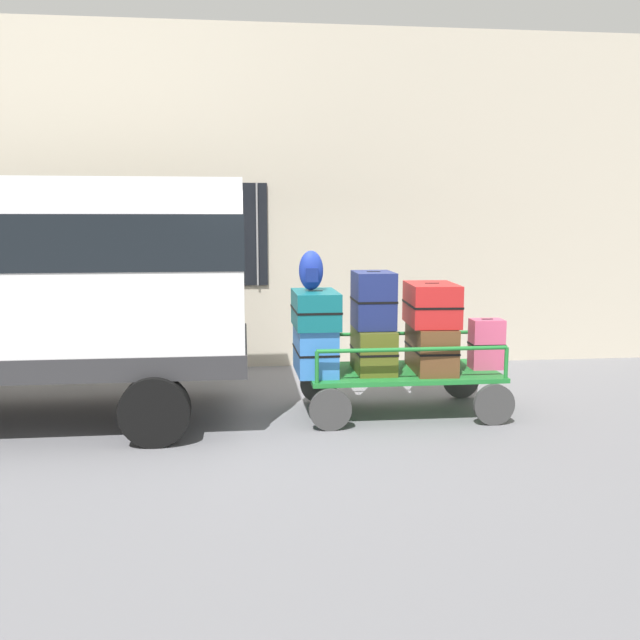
# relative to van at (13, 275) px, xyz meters

# --- Properties ---
(ground_plane) EXTENTS (40.00, 40.00, 0.00)m
(ground_plane) POSITION_rel_van_xyz_m (3.24, -0.02, -1.62)
(ground_plane) COLOR slate
(building_wall) EXTENTS (12.00, 0.38, 5.00)m
(building_wall) POSITION_rel_van_xyz_m (3.23, 2.67, 0.88)
(building_wall) COLOR #BCB29E
(building_wall) RESTS_ON ground
(van) EXTENTS (5.02, 2.21, 2.62)m
(van) POSITION_rel_van_xyz_m (0.00, 0.00, 0.00)
(van) COLOR white
(van) RESTS_ON ground
(luggage_cart) EXTENTS (2.25, 1.20, 0.50)m
(luggage_cart) POSITION_rel_van_xyz_m (4.27, -0.18, -1.22)
(luggage_cart) COLOR #1E722D
(luggage_cart) RESTS_ON ground
(cart_railing) EXTENTS (2.12, 1.07, 0.36)m
(cart_railing) POSITION_rel_van_xyz_m (4.27, -0.18, -0.82)
(cart_railing) COLOR #1E722D
(cart_railing) RESTS_ON luggage_cart
(suitcase_left_bottom) EXTENTS (0.46, 0.83, 0.53)m
(suitcase_left_bottom) POSITION_rel_van_xyz_m (3.27, -0.17, -0.86)
(suitcase_left_bottom) COLOR #3372C6
(suitcase_left_bottom) RESTS_ON luggage_cart
(suitcase_left_middle) EXTENTS (0.50, 0.83, 0.41)m
(suitcase_left_middle) POSITION_rel_van_xyz_m (3.27, -0.21, -0.39)
(suitcase_left_middle) COLOR #0F5960
(suitcase_left_middle) RESTS_ON suitcase_left_bottom
(suitcase_midleft_bottom) EXTENTS (0.44, 0.73, 0.50)m
(suitcase_midleft_bottom) POSITION_rel_van_xyz_m (3.94, -0.18, -0.87)
(suitcase_midleft_bottom) COLOR #4C5119
(suitcase_midleft_bottom) RESTS_ON luggage_cart
(suitcase_midleft_middle) EXTENTS (0.45, 0.60, 0.64)m
(suitcase_midleft_middle) POSITION_rel_van_xyz_m (3.94, -0.14, -0.30)
(suitcase_midleft_middle) COLOR navy
(suitcase_midleft_middle) RESTS_ON suitcase_midleft_bottom
(suitcase_center_bottom) EXTENTS (0.48, 0.90, 0.53)m
(suitcase_center_bottom) POSITION_rel_van_xyz_m (4.61, -0.20, -0.86)
(suitcase_center_bottom) COLOR brown
(suitcase_center_bottom) RESTS_ON luggage_cart
(suitcase_center_middle) EXTENTS (0.59, 0.87, 0.48)m
(suitcase_center_middle) POSITION_rel_van_xyz_m (4.61, -0.18, -0.35)
(suitcase_center_middle) COLOR #B21E1E
(suitcase_center_middle) RESTS_ON suitcase_center_bottom
(suitcase_midright_bottom) EXTENTS (0.39, 0.28, 0.58)m
(suitcase_midright_bottom) POSITION_rel_van_xyz_m (5.27, -0.17, -0.83)
(suitcase_midright_bottom) COLOR #CC4C72
(suitcase_midright_bottom) RESTS_ON luggage_cart
(backpack) EXTENTS (0.27, 0.22, 0.44)m
(backpack) POSITION_rel_van_xyz_m (3.23, -0.17, 0.04)
(backpack) COLOR navy
(backpack) RESTS_ON suitcase_left_middle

